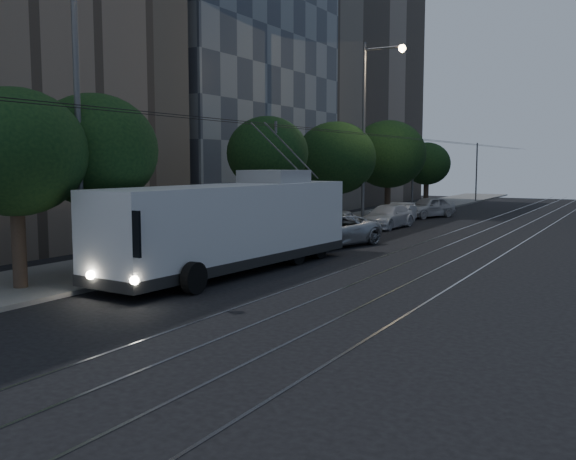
{
  "coord_description": "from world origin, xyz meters",
  "views": [
    {
      "loc": [
        10.27,
        -16.27,
        4.09
      ],
      "look_at": [
        -0.72,
        3.1,
        1.72
      ],
      "focal_mm": 40.0,
      "sensor_mm": 36.0,
      "label": 1
    }
  ],
  "objects_px": {
    "car_white_c": "(401,213)",
    "streetlamp_near": "(86,83)",
    "streetlamp_far": "(370,118)",
    "pickup_silver": "(330,231)",
    "trolleybus": "(235,225)",
    "car_white_b": "(387,217)",
    "car_white_d": "(428,207)",
    "car_white_a": "(337,224)"
  },
  "relations": [
    {
      "from": "streetlamp_near",
      "to": "streetlamp_far",
      "type": "xyz_separation_m",
      "value": [
        0.53,
        21.99,
        0.15
      ]
    },
    {
      "from": "car_white_d",
      "to": "streetlamp_near",
      "type": "height_order",
      "value": "streetlamp_near"
    },
    {
      "from": "car_white_a",
      "to": "streetlamp_near",
      "type": "height_order",
      "value": "streetlamp_near"
    },
    {
      "from": "trolleybus",
      "to": "car_white_a",
      "type": "relative_size",
      "value": 2.76
    },
    {
      "from": "trolleybus",
      "to": "pickup_silver",
      "type": "relative_size",
      "value": 2.27
    },
    {
      "from": "car_white_b",
      "to": "trolleybus",
      "type": "bearing_deg",
      "value": -83.47
    },
    {
      "from": "trolleybus",
      "to": "streetlamp_near",
      "type": "distance_m",
      "value": 7.27
    },
    {
      "from": "car_white_c",
      "to": "car_white_d",
      "type": "bearing_deg",
      "value": 78.5
    },
    {
      "from": "car_white_d",
      "to": "streetlamp_near",
      "type": "xyz_separation_m",
      "value": [
        -1.32,
        -31.44,
        5.78
      ]
    },
    {
      "from": "car_white_b",
      "to": "car_white_c",
      "type": "height_order",
      "value": "car_white_b"
    },
    {
      "from": "car_white_c",
      "to": "streetlamp_near",
      "type": "distance_m",
      "value": 27.04
    },
    {
      "from": "trolleybus",
      "to": "car_white_c",
      "type": "relative_size",
      "value": 3.07
    },
    {
      "from": "car_white_a",
      "to": "car_white_c",
      "type": "xyz_separation_m",
      "value": [
        -0.07,
        10.21,
        -0.1
      ]
    },
    {
      "from": "streetlamp_near",
      "to": "pickup_silver",
      "type": "bearing_deg",
      "value": 80.95
    },
    {
      "from": "car_white_b",
      "to": "car_white_d",
      "type": "xyz_separation_m",
      "value": [
        -0.06,
        8.61,
        0.06
      ]
    },
    {
      "from": "trolleybus",
      "to": "car_white_a",
      "type": "bearing_deg",
      "value": 99.43
    },
    {
      "from": "car_white_c",
      "to": "trolleybus",
      "type": "bearing_deg",
      "value": -94.85
    },
    {
      "from": "trolleybus",
      "to": "car_white_b",
      "type": "xyz_separation_m",
      "value": [
        -0.75,
        17.83,
        -1.02
      ]
    },
    {
      "from": "pickup_silver",
      "to": "car_white_c",
      "type": "xyz_separation_m",
      "value": [
        -1.1,
        13.17,
        -0.09
      ]
    },
    {
      "from": "car_white_a",
      "to": "streetlamp_near",
      "type": "relative_size",
      "value": 0.42
    },
    {
      "from": "pickup_silver",
      "to": "trolleybus",
      "type": "bearing_deg",
      "value": -74.3
    },
    {
      "from": "trolleybus",
      "to": "streetlamp_near",
      "type": "bearing_deg",
      "value": -109.13
    },
    {
      "from": "car_white_b",
      "to": "car_white_d",
      "type": "relative_size",
      "value": 1.08
    },
    {
      "from": "streetlamp_near",
      "to": "car_white_b",
      "type": "bearing_deg",
      "value": 86.54
    },
    {
      "from": "streetlamp_near",
      "to": "car_white_a",
      "type": "bearing_deg",
      "value": 86.22
    },
    {
      "from": "car_white_a",
      "to": "streetlamp_near",
      "type": "distance_m",
      "value": 17.19
    },
    {
      "from": "car_white_b",
      "to": "car_white_d",
      "type": "distance_m",
      "value": 8.61
    },
    {
      "from": "car_white_b",
      "to": "streetlamp_far",
      "type": "distance_m",
      "value": 6.11
    },
    {
      "from": "pickup_silver",
      "to": "car_white_d",
      "type": "relative_size",
      "value": 1.23
    },
    {
      "from": "car_white_b",
      "to": "streetlamp_near",
      "type": "height_order",
      "value": "streetlamp_near"
    },
    {
      "from": "streetlamp_far",
      "to": "pickup_silver",
      "type": "bearing_deg",
      "value": -79.84
    },
    {
      "from": "car_white_c",
      "to": "streetlamp_near",
      "type": "xyz_separation_m",
      "value": [
        -1.0,
        -26.37,
        5.88
      ]
    },
    {
      "from": "car_white_d",
      "to": "car_white_b",
      "type": "bearing_deg",
      "value": -66.21
    },
    {
      "from": "car_white_a",
      "to": "car_white_c",
      "type": "distance_m",
      "value": 10.21
    },
    {
      "from": "pickup_silver",
      "to": "car_white_c",
      "type": "relative_size",
      "value": 1.35
    },
    {
      "from": "pickup_silver",
      "to": "streetlamp_near",
      "type": "bearing_deg",
      "value": -83.57
    },
    {
      "from": "pickup_silver",
      "to": "car_white_a",
      "type": "bearing_deg",
      "value": 124.75
    },
    {
      "from": "car_white_c",
      "to": "streetlamp_near",
      "type": "relative_size",
      "value": 0.38
    },
    {
      "from": "car_white_c",
      "to": "car_white_d",
      "type": "relative_size",
      "value": 0.91
    },
    {
      "from": "trolleybus",
      "to": "streetlamp_near",
      "type": "xyz_separation_m",
      "value": [
        -2.13,
        -5.01,
        4.82
      ]
    },
    {
      "from": "car_white_d",
      "to": "streetlamp_far",
      "type": "distance_m",
      "value": 11.19
    },
    {
      "from": "car_white_d",
      "to": "streetlamp_near",
      "type": "relative_size",
      "value": 0.41
    }
  ]
}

